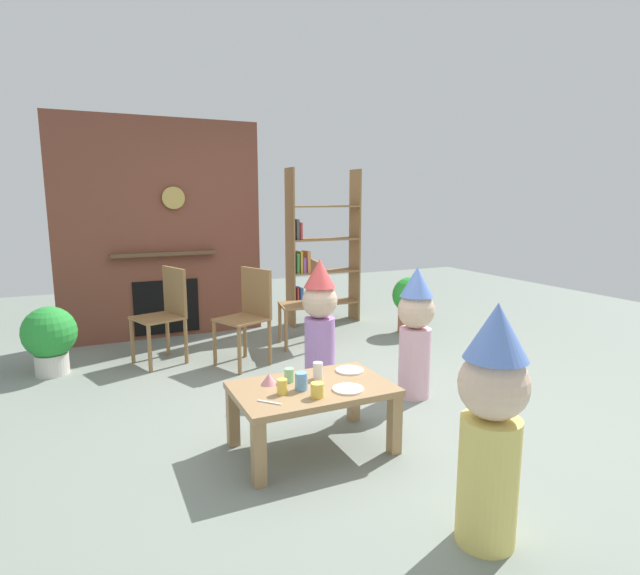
{
  "coord_description": "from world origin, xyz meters",
  "views": [
    {
      "loc": [
        -1.54,
        -3.24,
        1.54
      ],
      "look_at": [
        0.15,
        0.4,
        0.84
      ],
      "focal_mm": 28.49,
      "sensor_mm": 36.0,
      "label": 1
    }
  ],
  "objects_px": {
    "paper_cup_near_right": "(318,371)",
    "dining_chair_right": "(308,298)",
    "coffee_table": "(312,396)",
    "paper_plate_front": "(350,370)",
    "paper_cup_far_right": "(282,387)",
    "paper_cup_near_left": "(301,381)",
    "child_with_cone_hat": "(492,420)",
    "paper_plate_rear": "(348,389)",
    "child_in_pink": "(415,329)",
    "dining_chair_middle": "(249,310)",
    "potted_plant_short": "(50,337)",
    "potted_plant_tall": "(411,301)",
    "bookshelf": "(318,254)",
    "dining_chair_left": "(166,309)",
    "birthday_cake_slice": "(269,379)",
    "paper_cup_center": "(289,375)",
    "child_by_the_chairs": "(320,319)",
    "paper_cup_far_left": "(317,390)"
  },
  "relations": [
    {
      "from": "paper_cup_near_right",
      "to": "dining_chair_right",
      "type": "distance_m",
      "value": 2.16
    },
    {
      "from": "coffee_table",
      "to": "paper_plate_front",
      "type": "xyz_separation_m",
      "value": [
        0.34,
        0.14,
        0.08
      ]
    },
    {
      "from": "paper_cup_far_right",
      "to": "paper_cup_near_left",
      "type": "bearing_deg",
      "value": 5.22
    },
    {
      "from": "paper_cup_near_right",
      "to": "child_with_cone_hat",
      "type": "xyz_separation_m",
      "value": [
        0.27,
        -1.22,
        0.12
      ]
    },
    {
      "from": "paper_plate_rear",
      "to": "child_in_pink",
      "type": "relative_size",
      "value": 0.18
    },
    {
      "from": "coffee_table",
      "to": "dining_chair_middle",
      "type": "distance_m",
      "value": 1.8
    },
    {
      "from": "paper_cup_near_right",
      "to": "potted_plant_short",
      "type": "xyz_separation_m",
      "value": [
        -1.63,
        2.12,
        -0.12
      ]
    },
    {
      "from": "paper_cup_far_right",
      "to": "potted_plant_tall",
      "type": "bearing_deg",
      "value": 41.62
    },
    {
      "from": "bookshelf",
      "to": "dining_chair_left",
      "type": "bearing_deg",
      "value": -158.16
    },
    {
      "from": "birthday_cake_slice",
      "to": "potted_plant_short",
      "type": "xyz_separation_m",
      "value": [
        -1.31,
        2.09,
        -0.1
      ]
    },
    {
      "from": "potted_plant_short",
      "to": "child_in_pink",
      "type": "bearing_deg",
      "value": -34.18
    },
    {
      "from": "paper_cup_center",
      "to": "potted_plant_short",
      "type": "distance_m",
      "value": 2.55
    },
    {
      "from": "birthday_cake_slice",
      "to": "child_in_pink",
      "type": "relative_size",
      "value": 0.1
    },
    {
      "from": "birthday_cake_slice",
      "to": "dining_chair_middle",
      "type": "bearing_deg",
      "value": 76.98
    },
    {
      "from": "child_in_pink",
      "to": "child_by_the_chairs",
      "type": "relative_size",
      "value": 0.98
    },
    {
      "from": "paper_cup_center",
      "to": "dining_chair_right",
      "type": "distance_m",
      "value": 2.21
    },
    {
      "from": "child_with_cone_hat",
      "to": "dining_chair_right",
      "type": "relative_size",
      "value": 1.23
    },
    {
      "from": "child_in_pink",
      "to": "potted_plant_tall",
      "type": "relative_size",
      "value": 1.57
    },
    {
      "from": "child_in_pink",
      "to": "dining_chair_middle",
      "type": "height_order",
      "value": "child_in_pink"
    },
    {
      "from": "paper_cup_near_right",
      "to": "potted_plant_short",
      "type": "bearing_deg",
      "value": 127.41
    },
    {
      "from": "paper_cup_near_left",
      "to": "paper_plate_rear",
      "type": "relative_size",
      "value": 0.57
    },
    {
      "from": "birthday_cake_slice",
      "to": "child_with_cone_hat",
      "type": "bearing_deg",
      "value": -64.92
    },
    {
      "from": "paper_cup_far_right",
      "to": "child_with_cone_hat",
      "type": "xyz_separation_m",
      "value": [
        0.57,
        -1.08,
        0.13
      ]
    },
    {
      "from": "paper_cup_far_right",
      "to": "dining_chair_left",
      "type": "bearing_deg",
      "value": 98.51
    },
    {
      "from": "paper_cup_near_right",
      "to": "child_in_pink",
      "type": "bearing_deg",
      "value": 19.3
    },
    {
      "from": "paper_plate_front",
      "to": "dining_chair_right",
      "type": "xyz_separation_m",
      "value": [
        0.55,
        1.96,
        0.09
      ]
    },
    {
      "from": "child_in_pink",
      "to": "dining_chair_left",
      "type": "height_order",
      "value": "child_in_pink"
    },
    {
      "from": "dining_chair_right",
      "to": "paper_cup_far_right",
      "type": "bearing_deg",
      "value": 73.49
    },
    {
      "from": "paper_cup_center",
      "to": "birthday_cake_slice",
      "type": "distance_m",
      "value": 0.13
    },
    {
      "from": "paper_cup_center",
      "to": "child_in_pink",
      "type": "distance_m",
      "value": 1.22
    },
    {
      "from": "child_by_the_chairs",
      "to": "dining_chair_left",
      "type": "xyz_separation_m",
      "value": [
        -1.07,
        1.15,
        -0.05
      ]
    },
    {
      "from": "dining_chair_middle",
      "to": "paper_cup_far_left",
      "type": "bearing_deg",
      "value": 61.16
    },
    {
      "from": "bookshelf",
      "to": "child_by_the_chairs",
      "type": "bearing_deg",
      "value": -114.35
    },
    {
      "from": "paper_plate_rear",
      "to": "dining_chair_middle",
      "type": "xyz_separation_m",
      "value": [
        -0.02,
        1.94,
        0.09
      ]
    },
    {
      "from": "bookshelf",
      "to": "child_in_pink",
      "type": "relative_size",
      "value": 1.84
    },
    {
      "from": "paper_cup_far_left",
      "to": "child_by_the_chairs",
      "type": "bearing_deg",
      "value": 64.54
    },
    {
      "from": "bookshelf",
      "to": "child_with_cone_hat",
      "type": "relative_size",
      "value": 1.71
    },
    {
      "from": "dining_chair_left",
      "to": "potted_plant_short",
      "type": "xyz_separation_m",
      "value": [
        -1.0,
        0.06,
        -0.17
      ]
    },
    {
      "from": "paper_cup_near_left",
      "to": "child_by_the_chairs",
      "type": "relative_size",
      "value": 0.1
    },
    {
      "from": "paper_cup_far_left",
      "to": "paper_plate_rear",
      "type": "distance_m",
      "value": 0.22
    },
    {
      "from": "paper_cup_center",
      "to": "paper_cup_far_right",
      "type": "bearing_deg",
      "value": -123.01
    },
    {
      "from": "paper_cup_near_right",
      "to": "birthday_cake_slice",
      "type": "height_order",
      "value": "paper_cup_near_right"
    },
    {
      "from": "dining_chair_right",
      "to": "child_in_pink",
      "type": "bearing_deg",
      "value": 107.1
    },
    {
      "from": "paper_cup_center",
      "to": "potted_plant_tall",
      "type": "bearing_deg",
      "value": 40.58
    },
    {
      "from": "paper_cup_far_right",
      "to": "potted_plant_short",
      "type": "height_order",
      "value": "potted_plant_short"
    },
    {
      "from": "paper_cup_center",
      "to": "paper_plate_front",
      "type": "distance_m",
      "value": 0.44
    },
    {
      "from": "child_by_the_chairs",
      "to": "dining_chair_middle",
      "type": "distance_m",
      "value": 0.85
    },
    {
      "from": "birthday_cake_slice",
      "to": "paper_cup_far_left",
      "type": "bearing_deg",
      "value": -59.09
    },
    {
      "from": "paper_plate_front",
      "to": "birthday_cake_slice",
      "type": "bearing_deg",
      "value": -179.55
    },
    {
      "from": "paper_plate_rear",
      "to": "child_by_the_chairs",
      "type": "bearing_deg",
      "value": 73.08
    }
  ]
}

